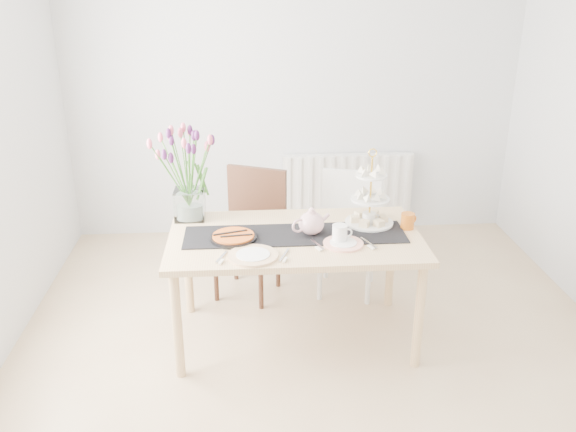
{
  "coord_description": "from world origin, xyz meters",
  "views": [
    {
      "loc": [
        -0.43,
        -3.12,
        2.31
      ],
      "look_at": [
        -0.18,
        0.35,
        0.9
      ],
      "focal_mm": 38.0,
      "sensor_mm": 36.0,
      "label": 1
    }
  ],
  "objects": [
    {
      "name": "cake_stand",
      "position": [
        0.37,
        0.55,
        0.88
      ],
      "size": [
        0.32,
        0.32,
        0.47
      ],
      "rotation": [
        0.0,
        0.0,
        -0.16
      ],
      "color": "gold",
      "rests_on": "dining_table"
    },
    {
      "name": "table_runner",
      "position": [
        -0.14,
        0.4,
        0.75
      ],
      "size": [
        1.4,
        0.35,
        0.01
      ],
      "primitive_type": "cube",
      "color": "black",
      "rests_on": "dining_table"
    },
    {
      "name": "cream_jug",
      "position": [
        0.36,
        0.54,
        0.79
      ],
      "size": [
        0.1,
        0.1,
        0.09
      ],
      "primitive_type": "cylinder",
      "rotation": [
        0.0,
        0.0,
        0.14
      ],
      "color": "white",
      "rests_on": "dining_table"
    },
    {
      "name": "teapot",
      "position": [
        -0.03,
        0.4,
        0.83
      ],
      "size": [
        0.33,
        0.3,
        0.17
      ],
      "primitive_type": null,
      "rotation": [
        0.0,
        0.0,
        0.42
      ],
      "color": "silver",
      "rests_on": "dining_table"
    },
    {
      "name": "chair_brown",
      "position": [
        -0.41,
        1.11,
        0.55
      ],
      "size": [
        0.62,
        0.62,
        0.95
      ],
      "rotation": [
        0.0,
        0.0,
        -0.41
      ],
      "color": "#3A2115",
      "rests_on": "ground"
    },
    {
      "name": "dining_table",
      "position": [
        -0.14,
        0.4,
        0.67
      ],
      "size": [
        1.6,
        0.9,
        0.75
      ],
      "color": "tan",
      "rests_on": "ground"
    },
    {
      "name": "chair_white",
      "position": [
        0.34,
        1.11,
        0.53
      ],
      "size": [
        0.55,
        0.55,
        0.91
      ],
      "rotation": [
        0.0,
        0.0,
        -0.26
      ],
      "color": "white",
      "rests_on": "ground"
    },
    {
      "name": "tart_tin",
      "position": [
        -0.52,
        0.36,
        0.77
      ],
      "size": [
        0.29,
        0.29,
        0.04
      ],
      "rotation": [
        0.0,
        0.0,
        -0.14
      ],
      "color": "black",
      "rests_on": "dining_table"
    },
    {
      "name": "tulip_vase",
      "position": [
        -0.82,
        0.74,
        1.15
      ],
      "size": [
        0.73,
        0.73,
        0.63
      ],
      "rotation": [
        0.0,
        0.0,
        0.4
      ],
      "color": "silver",
      "rests_on": "dining_table"
    },
    {
      "name": "mug_white",
      "position": [
        0.13,
        0.28,
        0.81
      ],
      "size": [
        0.11,
        0.11,
        0.11
      ],
      "primitive_type": "cylinder",
      "rotation": [
        0.0,
        0.0,
        0.18
      ],
      "color": "white",
      "rests_on": "dining_table"
    },
    {
      "name": "plate_right",
      "position": [
        0.15,
        0.24,
        0.76
      ],
      "size": [
        0.32,
        0.32,
        0.01
      ],
      "primitive_type": "cylinder",
      "rotation": [
        0.0,
        0.0,
        0.39
      ],
      "color": "white",
      "rests_on": "dining_table"
    },
    {
      "name": "mug_orange",
      "position": [
        0.6,
        0.46,
        0.8
      ],
      "size": [
        0.12,
        0.12,
        0.1
      ],
      "primitive_type": "cylinder",
      "rotation": [
        0.0,
        0.0,
        0.53
      ],
      "color": "#CC6316",
      "rests_on": "dining_table"
    },
    {
      "name": "plate_left",
      "position": [
        -0.41,
        0.11,
        0.76
      ],
      "size": [
        0.38,
        0.38,
        0.02
      ],
      "primitive_type": "cylinder",
      "rotation": [
        0.0,
        0.0,
        -0.35
      ],
      "color": "silver",
      "rests_on": "dining_table"
    },
    {
      "name": "radiator",
      "position": [
        0.5,
        2.19,
        0.45
      ],
      "size": [
        1.2,
        0.08,
        0.6
      ],
      "primitive_type": "cube",
      "color": "white",
      "rests_on": "room_shell"
    },
    {
      "name": "room_shell",
      "position": [
        0.0,
        0.0,
        1.3
      ],
      "size": [
        4.5,
        4.5,
        4.5
      ],
      "color": "tan",
      "rests_on": "ground"
    }
  ]
}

